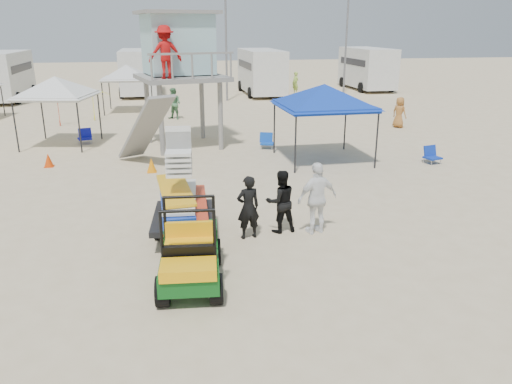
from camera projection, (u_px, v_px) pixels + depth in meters
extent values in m
plane|color=beige|center=(260.00, 316.00, 8.77)|extent=(140.00, 140.00, 0.00)
cube|color=#0C4F16|center=(190.00, 261.00, 9.77)|extent=(1.29, 2.29, 0.39)
cube|color=#FFAF0D|center=(190.00, 250.00, 9.70)|extent=(1.06, 0.71, 0.21)
cylinder|color=black|center=(167.00, 292.00, 9.01)|extent=(0.30, 0.58, 0.56)
cube|color=black|center=(184.00, 217.00, 11.90)|extent=(1.64, 2.24, 0.13)
cylinder|color=black|center=(159.00, 228.00, 11.87)|extent=(0.27, 0.58, 0.56)
imported|color=black|center=(248.00, 207.00, 11.81)|extent=(0.63, 0.47, 1.55)
imported|color=black|center=(281.00, 201.00, 12.19)|extent=(0.83, 0.69, 1.57)
imported|color=white|center=(317.00, 198.00, 12.07)|extent=(1.12, 0.66, 1.79)
cylinder|color=gray|center=(153.00, 120.00, 19.54)|extent=(0.20, 0.20, 2.78)
cube|color=gray|center=(181.00, 78.00, 20.43)|extent=(4.00, 4.00, 0.18)
cube|color=#9DC7CA|center=(180.00, 44.00, 20.33)|extent=(2.99, 2.74, 2.34)
imported|color=#B20F0F|center=(158.00, 52.00, 18.90)|extent=(1.26, 0.72, 1.95)
cylinder|color=black|center=(294.00, 143.00, 17.08)|extent=(0.06, 0.06, 2.12)
pyramid|color=#1036AF|center=(325.00, 84.00, 18.17)|extent=(3.23, 3.23, 0.80)
cube|color=#1036AF|center=(324.00, 106.00, 18.42)|extent=(3.23, 3.23, 0.18)
cylinder|color=black|center=(20.00, 127.00, 19.71)|extent=(0.06, 0.06, 2.16)
pyramid|color=silver|center=(54.00, 76.00, 20.56)|extent=(3.24, 3.24, 0.80)
cube|color=silver|center=(57.00, 96.00, 20.82)|extent=(3.24, 3.24, 0.18)
cylinder|color=black|center=(104.00, 98.00, 28.24)|extent=(0.06, 0.06, 2.00)
pyramid|color=silver|center=(126.00, 65.00, 29.10)|extent=(2.86, 2.86, 0.80)
cube|color=silver|center=(127.00, 79.00, 29.35)|extent=(2.86, 2.86, 0.18)
imported|color=red|center=(58.00, 109.00, 25.31)|extent=(2.14, 2.17, 1.75)
imported|color=#FDFA16|center=(93.00, 105.00, 26.79)|extent=(2.21, 2.24, 1.71)
cone|color=#D93B06|center=(48.00, 160.00, 18.08)|extent=(0.34, 0.34, 0.50)
cone|color=orange|center=(152.00, 165.00, 17.42)|extent=(0.34, 0.34, 0.50)
cube|color=#0F13A2|center=(85.00, 139.00, 21.69)|extent=(0.66, 0.63, 0.06)
cube|color=#0F13A2|center=(85.00, 133.00, 21.86)|extent=(0.57, 0.32, 0.44)
cylinder|color=#B2B2B7|center=(79.00, 143.00, 21.51)|extent=(0.03, 0.03, 0.20)
cube|color=#0F2FA4|center=(433.00, 158.00, 18.52)|extent=(0.65, 0.62, 0.06)
cube|color=#0F2FA4|center=(430.00, 151.00, 18.68)|extent=(0.57, 0.30, 0.44)
cylinder|color=#B2B2B7|center=(430.00, 163.00, 18.34)|extent=(0.03, 0.03, 0.20)
cube|color=#1047B3|center=(267.00, 143.00, 20.81)|extent=(0.68, 0.66, 0.06)
cube|color=#1047B3|center=(266.00, 138.00, 20.97)|extent=(0.57, 0.35, 0.44)
cylinder|color=#B2B2B7|center=(263.00, 148.00, 20.62)|extent=(0.03, 0.03, 0.20)
cube|color=silver|center=(3.00, 75.00, 34.09)|extent=(2.50, 6.80, 3.00)
cube|color=black|center=(2.00, 68.00, 33.95)|extent=(2.54, 5.44, 0.50)
cube|color=silver|center=(139.00, 71.00, 37.07)|extent=(2.50, 6.50, 3.00)
cube|color=black|center=(138.00, 64.00, 36.93)|extent=(2.54, 5.20, 0.50)
cylinder|color=black|center=(121.00, 93.00, 35.34)|extent=(0.25, 0.80, 0.80)
cube|color=silver|center=(261.00, 70.00, 37.26)|extent=(2.50, 7.00, 3.00)
cube|color=black|center=(261.00, 64.00, 37.12)|extent=(2.54, 5.60, 0.50)
cylinder|color=black|center=(250.00, 93.00, 35.37)|extent=(0.25, 0.80, 0.80)
cube|color=silver|center=(367.00, 67.00, 40.24)|extent=(2.50, 6.60, 3.00)
cube|color=black|center=(367.00, 62.00, 40.10)|extent=(2.54, 5.28, 0.50)
cylinder|color=black|center=(361.00, 87.00, 38.48)|extent=(0.25, 0.80, 0.80)
cylinder|color=slate|center=(226.00, 40.00, 33.22)|extent=(0.14, 0.14, 8.00)
cylinder|color=slate|center=(346.00, 39.00, 36.21)|extent=(0.14, 0.14, 8.00)
imported|color=#4E8255|center=(174.00, 104.00, 27.25)|extent=(1.05, 1.01, 1.70)
imported|color=#A5682F|center=(399.00, 112.00, 25.03)|extent=(0.80, 0.89, 1.53)
imported|color=#A9D14E|center=(295.00, 83.00, 37.41)|extent=(0.63, 0.72, 1.67)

